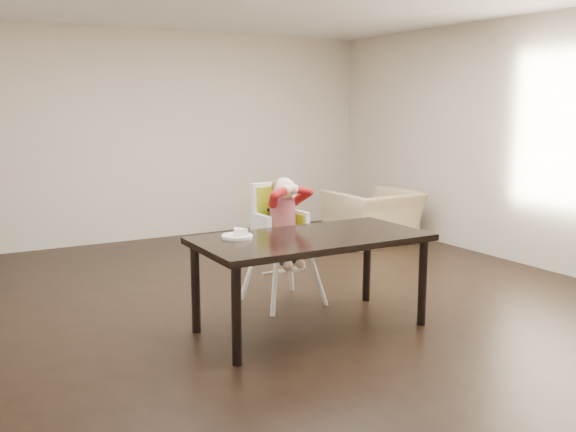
% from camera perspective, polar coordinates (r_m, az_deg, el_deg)
% --- Properties ---
extents(ground, '(7.00, 7.00, 0.00)m').
position_cam_1_polar(ground, '(5.65, 0.66, -8.17)').
color(ground, black).
rests_on(ground, ground).
extents(room_walls, '(6.02, 7.02, 2.71)m').
position_cam_1_polar(room_walls, '(5.38, 0.70, 10.98)').
color(room_walls, beige).
rests_on(room_walls, ground).
extents(dining_table, '(1.80, 0.90, 0.75)m').
position_cam_1_polar(dining_table, '(4.99, 2.08, -2.65)').
color(dining_table, black).
rests_on(dining_table, ground).
extents(high_chair, '(0.49, 0.49, 1.13)m').
position_cam_1_polar(high_chair, '(5.64, -0.60, 0.12)').
color(high_chair, white).
rests_on(high_chair, ground).
extents(plate, '(0.30, 0.30, 0.07)m').
position_cam_1_polar(plate, '(4.91, -4.48, -1.66)').
color(plate, white).
rests_on(plate, dining_table).
extents(armchair, '(1.07, 0.73, 0.90)m').
position_cam_1_polar(armchair, '(8.20, 7.62, 0.67)').
color(armchair, tan).
rests_on(armchair, ground).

